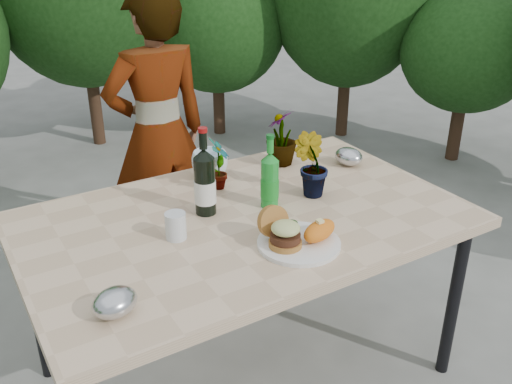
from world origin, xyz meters
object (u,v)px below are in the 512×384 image
wine_bottle (205,183)px  person (158,134)px  patio_table (245,229)px  dinner_plate (299,243)px

wine_bottle → person: size_ratio=0.22×
patio_table → dinner_plate: dinner_plate is taller
dinner_plate → person: person is taller
dinner_plate → person: (0.02, 1.28, -0.01)m
person → dinner_plate: bearing=89.0°
patio_table → person: bearing=86.0°
patio_table → dinner_plate: (0.05, -0.28, 0.06)m
dinner_plate → person: 1.28m
dinner_plate → patio_table: bearing=100.2°
dinner_plate → wine_bottle: size_ratio=0.84×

